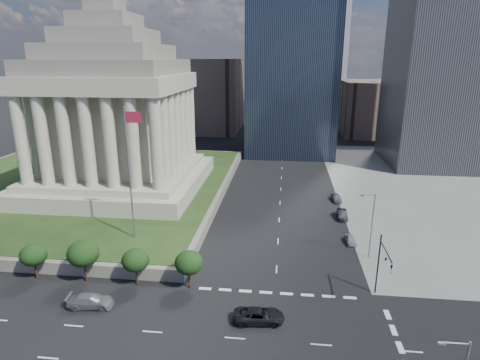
# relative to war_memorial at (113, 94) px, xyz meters

# --- Properties ---
(ground) EXTENTS (500.00, 500.00, 0.00)m
(ground) POSITION_rel_war_memorial_xyz_m (34.00, 52.00, -21.40)
(ground) COLOR black
(ground) RESTS_ON ground
(plaza_terrace) EXTENTS (66.00, 70.00, 1.80)m
(plaza_terrace) POSITION_rel_war_memorial_xyz_m (-11.00, 2.00, -20.50)
(plaza_terrace) COLOR #676158
(plaza_terrace) RESTS_ON ground
(plaza_lawn) EXTENTS (64.00, 68.00, 0.10)m
(plaza_lawn) POSITION_rel_war_memorial_xyz_m (-11.00, 2.00, -19.55)
(plaza_lawn) COLOR #1D3516
(plaza_lawn) RESTS_ON plaza_terrace
(war_memorial) EXTENTS (34.00, 34.00, 39.00)m
(war_memorial) POSITION_rel_war_memorial_xyz_m (0.00, 0.00, 0.00)
(war_memorial) COLOR #9F9A85
(war_memorial) RESTS_ON plaza_lawn
(flagpole) EXTENTS (2.52, 0.24, 20.00)m
(flagpole) POSITION_rel_war_memorial_xyz_m (12.17, -24.00, -8.29)
(flagpole) COLOR slate
(flagpole) RESTS_ON plaza_lawn
(tree_row) EXTENTS (53.00, 4.00, 6.00)m
(tree_row) POSITION_rel_war_memorial_xyz_m (-1.50, -34.00, -18.40)
(tree_row) COLOR black
(tree_row) RESTS_ON ground
(midrise_glass) EXTENTS (26.00, 26.00, 60.00)m
(midrise_glass) POSITION_rel_war_memorial_xyz_m (36.00, 47.00, 8.60)
(midrise_glass) COLOR black
(midrise_glass) RESTS_ON ground
(building_filler_ne) EXTENTS (20.00, 30.00, 20.00)m
(building_filler_ne) POSITION_rel_war_memorial_xyz_m (66.00, 82.00, -11.40)
(building_filler_ne) COLOR brown
(building_filler_ne) RESTS_ON ground
(building_filler_nw) EXTENTS (24.00, 30.00, 28.00)m
(building_filler_nw) POSITION_rel_war_memorial_xyz_m (4.00, 82.00, -7.40)
(building_filler_nw) COLOR brown
(building_filler_nw) RESTS_ON ground
(traffic_signal_ne) EXTENTS (0.30, 5.74, 8.00)m
(traffic_signal_ne) POSITION_rel_war_memorial_xyz_m (46.50, -34.30, -16.15)
(traffic_signal_ne) COLOR black
(traffic_signal_ne) RESTS_ON ground
(street_lamp_north) EXTENTS (2.13, 0.22, 10.00)m
(street_lamp_north) POSITION_rel_war_memorial_xyz_m (47.33, -23.00, -15.74)
(street_lamp_north) COLOR slate
(street_lamp_north) RESTS_ON ground
(pickup_truck) EXTENTS (5.91, 3.21, 1.57)m
(pickup_truck) POSITION_rel_war_memorial_xyz_m (32.34, -39.92, -20.61)
(pickup_truck) COLOR black
(pickup_truck) RESTS_ON ground
(suv_grey) EXTENTS (5.68, 2.90, 1.58)m
(suv_grey) POSITION_rel_war_memorial_xyz_m (12.27, -39.38, -20.61)
(suv_grey) COLOR slate
(suv_grey) RESTS_ON ground
(parked_sedan_near) EXTENTS (3.67, 1.65, 1.22)m
(parked_sedan_near) POSITION_rel_war_memorial_xyz_m (45.50, -18.41, -20.79)
(parked_sedan_near) COLOR #9FA4A8
(parked_sedan_near) RESTS_ON ground
(parked_sedan_mid) EXTENTS (1.68, 4.66, 1.53)m
(parked_sedan_mid) POSITION_rel_war_memorial_xyz_m (45.50, -7.87, -20.64)
(parked_sedan_mid) COLOR black
(parked_sedan_mid) RESTS_ON ground
(parked_sedan_far) EXTENTS (4.44, 2.15, 1.46)m
(parked_sedan_far) POSITION_rel_war_memorial_xyz_m (45.50, 1.51, -20.67)
(parked_sedan_far) COLOR slate
(parked_sedan_far) RESTS_ON ground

